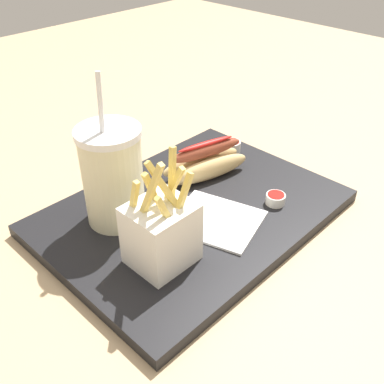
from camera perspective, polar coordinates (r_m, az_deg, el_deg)
ground_plane at (r=0.74m, az=0.00°, el=-3.83°), size 2.40×2.40×0.02m
food_tray at (r=0.73m, az=0.00°, el=-2.60°), size 0.46×0.34×0.02m
soda_cup at (r=0.66m, az=-10.02°, el=2.04°), size 0.09×0.09×0.23m
fries_basket at (r=0.60m, az=-3.92°, el=-5.09°), size 0.08×0.07×0.17m
hot_dog_1 at (r=0.79m, az=1.72°, el=3.81°), size 0.16×0.09×0.07m
ketchup_cup_1 at (r=0.87m, az=5.03°, el=5.87°), size 0.03×0.03×0.02m
ketchup_cup_2 at (r=0.74m, az=10.55°, el=-0.80°), size 0.03×0.03×0.02m
napkin_stack at (r=0.69m, az=2.80°, el=-3.74°), size 0.14×0.16×0.00m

